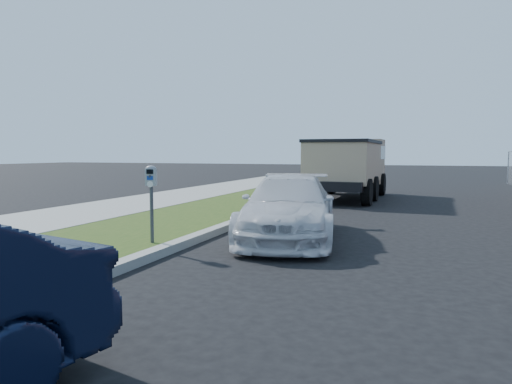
% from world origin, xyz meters
% --- Properties ---
extents(ground, '(120.00, 120.00, 0.00)m').
position_xyz_m(ground, '(0.00, 0.00, 0.00)').
color(ground, black).
rests_on(ground, ground).
extents(streetside, '(6.12, 50.00, 0.15)m').
position_xyz_m(streetside, '(-5.57, 2.00, 0.07)').
color(streetside, gray).
rests_on(streetside, ground).
extents(parking_meter, '(0.22, 0.17, 1.38)m').
position_xyz_m(parking_meter, '(-2.99, -0.06, 1.13)').
color(parking_meter, '#3F4247').
rests_on(parking_meter, ground).
extents(white_wagon, '(2.57, 4.62, 1.27)m').
position_xyz_m(white_wagon, '(-0.99, 1.91, 0.63)').
color(white_wagon, silver).
rests_on(white_wagon, ground).
extents(dump_truck, '(2.47, 5.88, 2.27)m').
position_xyz_m(dump_truck, '(-1.14, 10.56, 1.28)').
color(dump_truck, black).
rests_on(dump_truck, ground).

